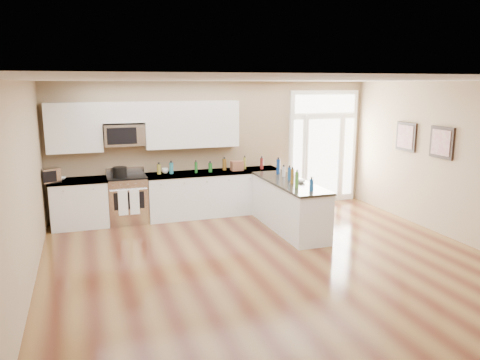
{
  "coord_description": "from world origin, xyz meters",
  "views": [
    {
      "loc": [
        -2.71,
        -5.66,
        2.76
      ],
      "look_at": [
        -0.14,
        2.0,
        1.08
      ],
      "focal_mm": 35.0,
      "sensor_mm": 36.0,
      "label": 1
    }
  ],
  "objects_px": {
    "peninsula_cabinet": "(289,207)",
    "kitchen_range": "(128,199)",
    "stockpot": "(120,172)",
    "toaster_oven": "(50,175)"
  },
  "relations": [
    {
      "from": "peninsula_cabinet",
      "to": "kitchen_range",
      "type": "distance_m",
      "value": 3.22
    },
    {
      "from": "kitchen_range",
      "to": "stockpot",
      "type": "distance_m",
      "value": 0.59
    },
    {
      "from": "kitchen_range",
      "to": "stockpot",
      "type": "relative_size",
      "value": 3.86
    },
    {
      "from": "peninsula_cabinet",
      "to": "kitchen_range",
      "type": "bearing_deg",
      "value": 153.29
    },
    {
      "from": "peninsula_cabinet",
      "to": "stockpot",
      "type": "relative_size",
      "value": 8.29
    },
    {
      "from": "peninsula_cabinet",
      "to": "stockpot",
      "type": "height_order",
      "value": "stockpot"
    },
    {
      "from": "peninsula_cabinet",
      "to": "stockpot",
      "type": "bearing_deg",
      "value": 155.21
    },
    {
      "from": "peninsula_cabinet",
      "to": "toaster_oven",
      "type": "bearing_deg",
      "value": 162.8
    },
    {
      "from": "stockpot",
      "to": "peninsula_cabinet",
      "type": "bearing_deg",
      "value": -24.79
    },
    {
      "from": "kitchen_range",
      "to": "toaster_oven",
      "type": "distance_m",
      "value": 1.52
    }
  ]
}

